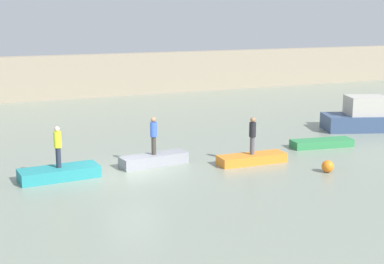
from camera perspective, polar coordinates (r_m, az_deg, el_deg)
The scene contains 11 objects.
ground_plane at distance 24.55m, azimuth -6.07°, elevation -4.42°, with size 120.00×120.00×0.00m, color gray.
embankment_wall at distance 47.17m, azimuth -15.31°, elevation 5.41°, with size 80.00×1.20×3.64m, color gray.
motorboat at distance 35.44m, azimuth 18.07°, elevation 1.43°, with size 6.38×4.10×2.09m.
rowboat_teal at distance 24.44m, azimuth -13.60°, elevation -4.16°, with size 3.38×1.28×0.50m, color teal.
rowboat_grey at distance 25.94m, azimuth -3.96°, elevation -2.88°, with size 3.26×0.95×0.52m, color gray.
rowboat_orange at distance 26.36m, azimuth 6.23°, elevation -2.77°, with size 3.35×1.00×0.44m, color orange.
rowboat_green at distance 30.24m, azimuth 13.30°, elevation -1.13°, with size 3.35×1.00×0.41m, color #2D7F47.
person_dark_shirt at distance 26.07m, azimuth 6.29°, elevation -0.17°, with size 0.32×0.32×1.80m.
person_blue_shirt at distance 25.64m, azimuth -4.00°, elevation -0.15°, with size 0.32×0.32×1.79m.
person_hiviz_shirt at distance 24.12m, azimuth -13.75°, elevation -1.29°, with size 0.32×0.32×1.81m.
mooring_buoy at distance 25.45m, azimuth 13.89°, elevation -3.48°, with size 0.55×0.55×0.55m, color orange.
Camera 1 is at (-7.24, -22.40, 6.94)m, focal length 51.45 mm.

